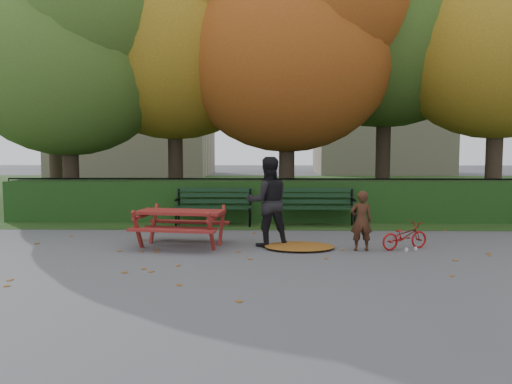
{
  "coord_description": "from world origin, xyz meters",
  "views": [
    {
      "loc": [
        -0.05,
        -7.91,
        1.82
      ],
      "look_at": [
        -0.26,
        1.34,
        1.0
      ],
      "focal_mm": 35.0,
      "sensor_mm": 36.0,
      "label": 1
    }
  ],
  "objects_px": {
    "bicycle": "(405,236)",
    "tree_d": "(401,6)",
    "tree_b": "(184,23)",
    "tree_f": "(59,33)",
    "child": "(361,221)",
    "tree_g": "(512,44)",
    "bench_left": "(214,203)",
    "tree_a": "(75,47)",
    "bench_right": "(316,204)",
    "tree_c": "(300,37)",
    "adult": "(268,202)",
    "picnic_table": "(181,219)"
  },
  "relations": [
    {
      "from": "bicycle",
      "to": "tree_d",
      "type": "bearing_deg",
      "value": -35.03
    },
    {
      "from": "bicycle",
      "to": "tree_b",
      "type": "bearing_deg",
      "value": 18.31
    },
    {
      "from": "tree_f",
      "to": "child",
      "type": "relative_size",
      "value": 8.6
    },
    {
      "from": "tree_g",
      "to": "bench_left",
      "type": "relative_size",
      "value": 4.75
    },
    {
      "from": "tree_f",
      "to": "bench_left",
      "type": "relative_size",
      "value": 5.1
    },
    {
      "from": "tree_g",
      "to": "child",
      "type": "distance_m",
      "value": 12.17
    },
    {
      "from": "tree_a",
      "to": "bench_right",
      "type": "xyz_separation_m",
      "value": [
        6.29,
        -1.88,
        -4.0
      ]
    },
    {
      "from": "tree_c",
      "to": "tree_g",
      "type": "relative_size",
      "value": 0.94
    },
    {
      "from": "child",
      "to": "tree_a",
      "type": "bearing_deg",
      "value": -37.68
    },
    {
      "from": "tree_b",
      "to": "child",
      "type": "height_order",
      "value": "tree_b"
    },
    {
      "from": "tree_a",
      "to": "child",
      "type": "bearing_deg",
      "value": -34.8
    },
    {
      "from": "tree_b",
      "to": "bicycle",
      "type": "xyz_separation_m",
      "value": [
        4.86,
        -5.76,
        -5.16
      ]
    },
    {
      "from": "child",
      "to": "bench_right",
      "type": "bearing_deg",
      "value": -82.66
    },
    {
      "from": "tree_g",
      "to": "bench_left",
      "type": "distance_m",
      "value": 12.37
    },
    {
      "from": "tree_a",
      "to": "bench_left",
      "type": "relative_size",
      "value": 4.16
    },
    {
      "from": "bicycle",
      "to": "tree_a",
      "type": "bearing_deg",
      "value": 37.03
    },
    {
      "from": "tree_b",
      "to": "bench_left",
      "type": "relative_size",
      "value": 4.88
    },
    {
      "from": "tree_f",
      "to": "adult",
      "type": "bearing_deg",
      "value": -48.39
    },
    {
      "from": "picnic_table",
      "to": "tree_a",
      "type": "bearing_deg",
      "value": 137.37
    },
    {
      "from": "bench_right",
      "to": "child",
      "type": "xyz_separation_m",
      "value": [
        0.51,
        -2.85,
        0.01
      ]
    },
    {
      "from": "tree_f",
      "to": "picnic_table",
      "type": "bearing_deg",
      "value": -55.78
    },
    {
      "from": "tree_c",
      "to": "bench_right",
      "type": "relative_size",
      "value": 4.44
    },
    {
      "from": "tree_b",
      "to": "picnic_table",
      "type": "distance_m",
      "value": 7.46
    },
    {
      "from": "bench_left",
      "to": "adult",
      "type": "relative_size",
      "value": 1.08
    },
    {
      "from": "tree_c",
      "to": "bench_left",
      "type": "relative_size",
      "value": 4.44
    },
    {
      "from": "tree_f",
      "to": "tree_a",
      "type": "bearing_deg",
      "value": -62.02
    },
    {
      "from": "tree_g",
      "to": "child",
      "type": "bearing_deg",
      "value": -127.02
    },
    {
      "from": "bench_left",
      "to": "child",
      "type": "xyz_separation_m",
      "value": [
        2.91,
        -2.85,
        0.01
      ]
    },
    {
      "from": "tree_f",
      "to": "tree_b",
      "type": "bearing_deg",
      "value": -27.99
    },
    {
      "from": "tree_f",
      "to": "adult",
      "type": "relative_size",
      "value": 5.54
    },
    {
      "from": "tree_f",
      "to": "tree_g",
      "type": "bearing_deg",
      "value": 1.94
    },
    {
      "from": "adult",
      "to": "tree_g",
      "type": "bearing_deg",
      "value": -146.08
    },
    {
      "from": "tree_g",
      "to": "tree_b",
      "type": "bearing_deg",
      "value": -164.37
    },
    {
      "from": "tree_c",
      "to": "picnic_table",
      "type": "bearing_deg",
      "value": -117.3
    },
    {
      "from": "tree_a",
      "to": "bicycle",
      "type": "relative_size",
      "value": 8.02
    },
    {
      "from": "tree_c",
      "to": "picnic_table",
      "type": "xyz_separation_m",
      "value": [
        -2.48,
        -4.8,
        -4.3
      ]
    },
    {
      "from": "tree_b",
      "to": "tree_g",
      "type": "relative_size",
      "value": 1.03
    },
    {
      "from": "tree_b",
      "to": "bicycle",
      "type": "height_order",
      "value": "tree_b"
    },
    {
      "from": "tree_f",
      "to": "bicycle",
      "type": "xyz_separation_m",
      "value": [
        9.55,
        -8.25,
        -5.45
      ]
    },
    {
      "from": "bench_left",
      "to": "tree_g",
      "type": "bearing_deg",
      "value": 32.17
    },
    {
      "from": "tree_b",
      "to": "bicycle",
      "type": "relative_size",
      "value": 9.41
    },
    {
      "from": "tree_f",
      "to": "bench_right",
      "type": "relative_size",
      "value": 5.1
    },
    {
      "from": "tree_b",
      "to": "tree_f",
      "type": "relative_size",
      "value": 0.96
    },
    {
      "from": "tree_a",
      "to": "adult",
      "type": "bearing_deg",
      "value": -40.05
    },
    {
      "from": "tree_a",
      "to": "tree_d",
      "type": "bearing_deg",
      "value": 10.33
    },
    {
      "from": "tree_b",
      "to": "tree_d",
      "type": "distance_m",
      "value": 6.37
    },
    {
      "from": "tree_a",
      "to": "tree_d",
      "type": "height_order",
      "value": "tree_d"
    },
    {
      "from": "tree_g",
      "to": "tree_a",
      "type": "bearing_deg",
      "value": -162.81
    },
    {
      "from": "tree_b",
      "to": "tree_f",
      "type": "xyz_separation_m",
      "value": [
        -4.69,
        2.49,
        0.29
      ]
    },
    {
      "from": "tree_c",
      "to": "adult",
      "type": "distance_m",
      "value": 6.24
    }
  ]
}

